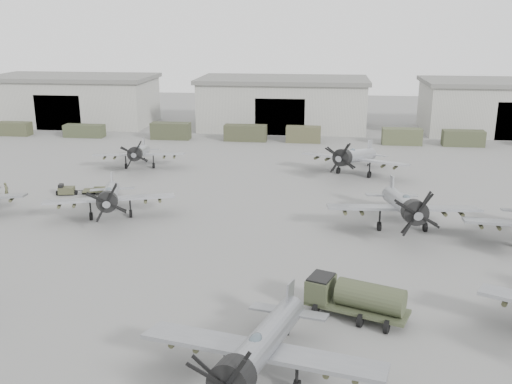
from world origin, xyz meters
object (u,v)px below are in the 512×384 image
fuel_tanker (356,296)px  ground_crew (6,190)px  aircraft_mid_1 (110,197)px  aircraft_far_0 (139,152)px  aircraft_mid_2 (404,205)px  aircraft_far_1 (354,157)px  aircraft_near_1 (259,348)px  tug_trailer (79,190)px

fuel_tanker → ground_crew: (-35.53, 21.44, -0.58)m
aircraft_mid_1 → aircraft_far_0: 19.25m
aircraft_mid_2 → ground_crew: (-40.48, 5.40, -1.62)m
aircraft_far_0 → fuel_tanker: (25.39, -35.21, -0.68)m
aircraft_mid_2 → aircraft_far_1: 19.11m
aircraft_mid_2 → fuel_tanker: (-4.95, -16.04, -1.04)m
aircraft_near_1 → aircraft_far_0: size_ratio=1.11×
aircraft_far_0 → aircraft_far_1: size_ratio=0.90×
aircraft_far_0 → ground_crew: (-10.14, -13.77, -1.27)m
aircraft_mid_2 → fuel_tanker: bearing=-111.3°
aircraft_near_1 → aircraft_far_0: aircraft_near_1 is taller
aircraft_near_1 → aircraft_mid_1: (-16.90, 24.26, -0.11)m
aircraft_mid_2 → tug_trailer: bearing=163.3°
aircraft_mid_2 → aircraft_far_1: (-3.50, 18.79, -0.07)m
aircraft_mid_2 → fuel_tanker: aircraft_mid_2 is taller
aircraft_mid_1 → aircraft_mid_2: (27.08, -0.20, 0.24)m
tug_trailer → aircraft_far_1: bearing=8.2°
aircraft_near_1 → fuel_tanker: aircraft_near_1 is taller
aircraft_mid_1 → aircraft_far_0: (-3.26, 18.97, -0.12)m
aircraft_far_1 → fuel_tanker: bearing=-69.7°
tug_trailer → aircraft_mid_1: bearing=-61.8°
aircraft_mid_2 → ground_crew: aircraft_mid_2 is taller
fuel_tanker → tug_trailer: (-28.39, 23.51, -0.96)m
fuel_tanker → tug_trailer: 36.87m
fuel_tanker → ground_crew: 41.50m
fuel_tanker → ground_crew: size_ratio=4.04×
aircraft_mid_1 → aircraft_mid_2: bearing=-18.4°
aircraft_mid_2 → tug_trailer: size_ratio=2.18×
aircraft_mid_2 → ground_crew: size_ratio=8.11×
aircraft_far_0 → tug_trailer: size_ratio=1.87×
aircraft_near_1 → tug_trailer: (-23.16, 31.52, -1.87)m
aircraft_far_0 → tug_trailer: bearing=-114.8°
aircraft_mid_1 → tug_trailer: size_ratio=1.96×
aircraft_far_0 → ground_crew: bearing=-136.8°
tug_trailer → ground_crew: ground_crew is taller
aircraft_mid_1 → ground_crew: 14.44m
tug_trailer → ground_crew: 7.44m
aircraft_mid_2 → aircraft_far_0: size_ratio=1.16×
ground_crew → aircraft_far_1: bearing=-71.6°
aircraft_near_1 → aircraft_mid_2: aircraft_mid_2 is taller
aircraft_far_0 → aircraft_far_1: 26.85m
aircraft_near_1 → aircraft_far_1: 43.36m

